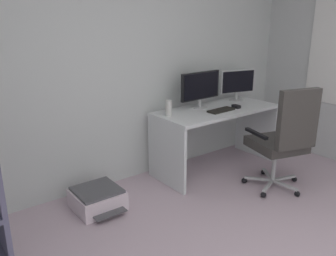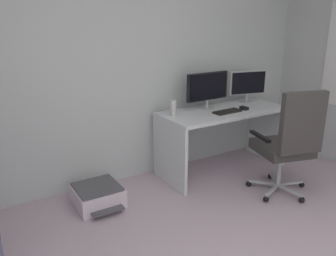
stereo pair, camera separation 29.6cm
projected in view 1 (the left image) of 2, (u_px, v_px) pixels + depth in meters
The scene contains 9 objects.
wall_back at pixel (103, 55), 3.52m from camera, with size 5.20×0.10×2.79m, color silver.
desk at pixel (216, 124), 4.13m from camera, with size 1.51×0.66×0.75m.
monitor_main at pixel (201, 87), 4.02m from camera, with size 0.57×0.18×0.42m.
monitor_secondary at pixel (237, 83), 4.39m from camera, with size 0.49×0.18×0.39m.
keyboard at pixel (221, 110), 3.95m from camera, with size 0.34×0.13×0.02m, color black.
computer_mouse at pixel (236, 106), 4.09m from camera, with size 0.06×0.10×0.03m, color black.
desktop_speaker at pixel (169, 108), 3.74m from camera, with size 0.07×0.07×0.17m, color silver.
office_chair at pixel (284, 137), 3.53m from camera, with size 0.64×0.67×1.13m.
printer at pixel (98, 198), 3.35m from camera, with size 0.44×0.52×0.20m.
Camera 1 is at (-1.65, -0.89, 1.75)m, focal length 37.27 mm.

